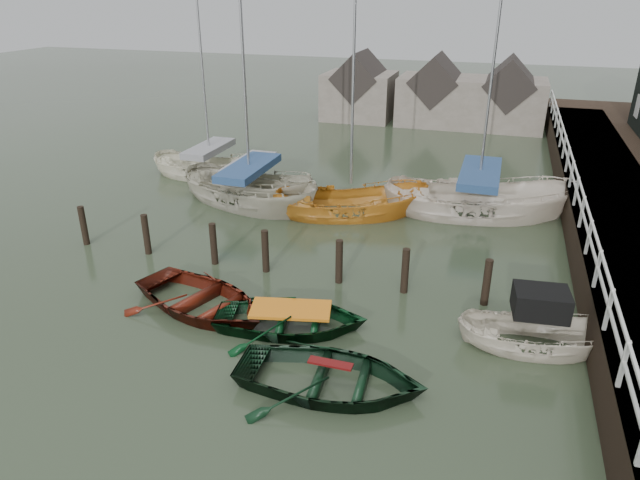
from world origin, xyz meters
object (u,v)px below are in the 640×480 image
(rowboat_green, at_px, (291,328))
(sailboat_d, at_px, (476,213))
(sailboat_b, at_px, (251,203))
(sailboat_c, at_px, (350,214))
(rowboat_dkgreen, at_px, (330,389))
(sailboat_e, at_px, (211,176))
(rowboat_red, at_px, (202,309))
(sailboat_a, at_px, (251,195))
(motorboat, at_px, (534,344))

(rowboat_green, height_order, sailboat_d, sailboat_d)
(rowboat_green, distance_m, sailboat_d, 10.77)
(sailboat_b, xyz_separation_m, sailboat_c, (4.22, 0.17, -0.05))
(rowboat_dkgreen, distance_m, sailboat_e, 16.41)
(rowboat_red, height_order, sailboat_a, sailboat_a)
(sailboat_b, bearing_deg, rowboat_red, -147.58)
(rowboat_green, distance_m, sailboat_b, 9.57)
(rowboat_green, relative_size, motorboat, 1.02)
(rowboat_red, bearing_deg, rowboat_green, -73.22)
(rowboat_red, relative_size, sailboat_a, 0.43)
(sailboat_c, distance_m, sailboat_d, 4.98)
(rowboat_red, xyz_separation_m, sailboat_a, (-2.57, 9.05, 0.06))
(sailboat_a, distance_m, sailboat_d, 9.40)
(rowboat_red, height_order, sailboat_b, sailboat_b)
(rowboat_green, bearing_deg, rowboat_dkgreen, -153.37)
(rowboat_green, relative_size, sailboat_a, 0.39)
(rowboat_dkgreen, xyz_separation_m, sailboat_d, (2.39, 12.02, 0.06))
(sailboat_d, bearing_deg, rowboat_dkgreen, 160.23)
(rowboat_red, bearing_deg, sailboat_c, 5.52)
(motorboat, height_order, sailboat_b, sailboat_b)
(rowboat_green, height_order, sailboat_a, sailboat_a)
(sailboat_c, height_order, sailboat_d, sailboat_d)
(sailboat_d, bearing_deg, sailboat_c, 99.66)
(rowboat_dkgreen, height_order, sailboat_e, sailboat_e)
(sailboat_a, relative_size, sailboat_c, 1.00)
(rowboat_dkgreen, bearing_deg, sailboat_a, 28.15)
(sailboat_a, xyz_separation_m, sailboat_e, (-2.88, 1.87, -0.00))
(rowboat_dkgreen, distance_m, motorboat, 5.35)
(sailboat_b, bearing_deg, sailboat_c, -70.20)
(rowboat_green, height_order, sailboat_c, sailboat_c)
(rowboat_dkgreen, height_order, sailboat_d, sailboat_d)
(rowboat_green, height_order, sailboat_e, sailboat_e)
(motorboat, relative_size, sailboat_d, 0.30)
(rowboat_green, height_order, rowboat_dkgreen, rowboat_dkgreen)
(sailboat_a, bearing_deg, rowboat_green, -140.75)
(motorboat, height_order, sailboat_d, sailboat_d)
(motorboat, height_order, sailboat_e, sailboat_e)
(sailboat_b, relative_size, sailboat_e, 1.34)
(sailboat_c, bearing_deg, rowboat_green, 164.72)
(sailboat_b, xyz_separation_m, sailboat_e, (-3.30, 2.82, -0.00))
(sailboat_c, bearing_deg, rowboat_dkgreen, 172.99)
(sailboat_a, distance_m, sailboat_c, 4.71)
(rowboat_red, xyz_separation_m, sailboat_d, (6.80, 9.83, 0.06))
(sailboat_a, bearing_deg, rowboat_red, -154.79)
(sailboat_d, height_order, sailboat_e, sailboat_d)
(sailboat_b, height_order, sailboat_d, sailboat_d)
(sailboat_d, bearing_deg, sailboat_e, 76.35)
(sailboat_d, xyz_separation_m, sailboat_e, (-12.25, 1.10, -0.00))
(rowboat_red, xyz_separation_m, sailboat_b, (-2.15, 8.11, 0.06))
(sailboat_a, xyz_separation_m, sailboat_c, (4.64, -0.78, -0.05))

